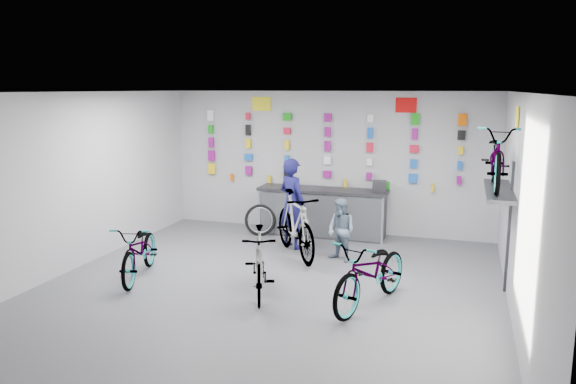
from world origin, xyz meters
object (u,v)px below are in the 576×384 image
(bike_center, at_px, (259,262))
(customer, at_px, (341,230))
(counter, at_px, (322,213))
(bike_right, at_px, (372,272))
(clerk, at_px, (292,203))
(bike_left, at_px, (140,250))
(bike_service, at_px, (295,224))

(bike_center, relative_size, customer, 1.48)
(bike_center, height_order, customer, customer)
(counter, bearing_deg, customer, -65.01)
(bike_right, height_order, clerk, clerk)
(bike_left, bearing_deg, customer, 16.42)
(counter, relative_size, bike_right, 1.41)
(bike_center, height_order, clerk, clerk)
(bike_center, height_order, bike_right, bike_center)
(counter, relative_size, clerk, 1.55)
(customer, bearing_deg, bike_service, -151.51)
(bike_center, distance_m, customer, 2.17)
(bike_left, relative_size, customer, 1.56)
(bike_left, bearing_deg, bike_center, -20.02)
(counter, distance_m, bike_left, 4.12)
(bike_left, xyz_separation_m, bike_service, (2.06, 1.91, 0.14))
(counter, xyz_separation_m, bike_center, (-0.04, -3.64, 0.02))
(bike_right, height_order, bike_service, bike_service)
(bike_left, bearing_deg, bike_right, -17.46)
(bike_left, height_order, bike_center, bike_center)
(bike_right, relative_size, clerk, 1.10)
(bike_center, xyz_separation_m, clerk, (-0.30, 2.60, 0.37))
(bike_left, distance_m, bike_service, 2.81)
(bike_center, bearing_deg, customer, 48.78)
(bike_service, distance_m, clerk, 0.66)
(bike_center, distance_m, clerk, 2.64)
(clerk, bearing_deg, bike_center, 127.82)
(bike_service, bearing_deg, bike_left, -172.73)
(counter, xyz_separation_m, bike_right, (1.63, -3.58, 0.02))
(bike_right, bearing_deg, customer, 133.68)
(bike_right, relative_size, customer, 1.68)
(bike_right, bearing_deg, bike_left, -161.49)
(bike_right, distance_m, customer, 2.14)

